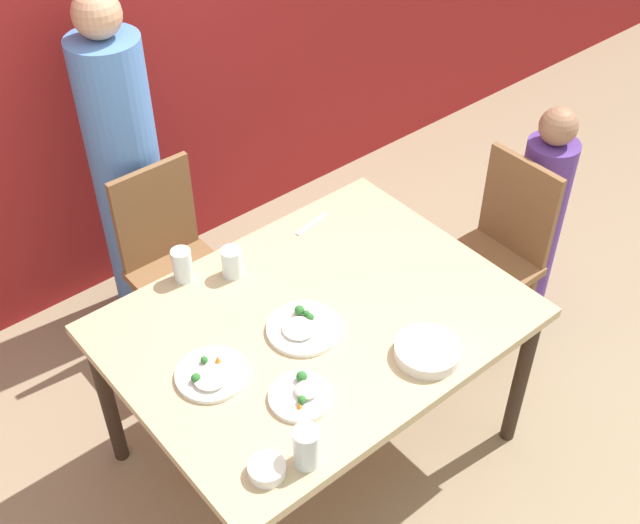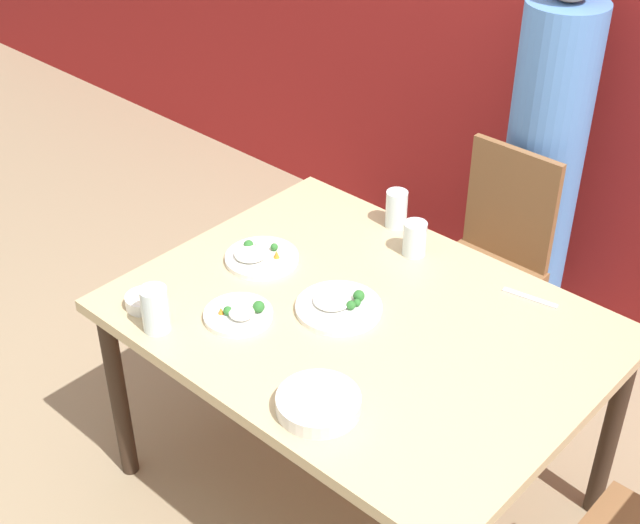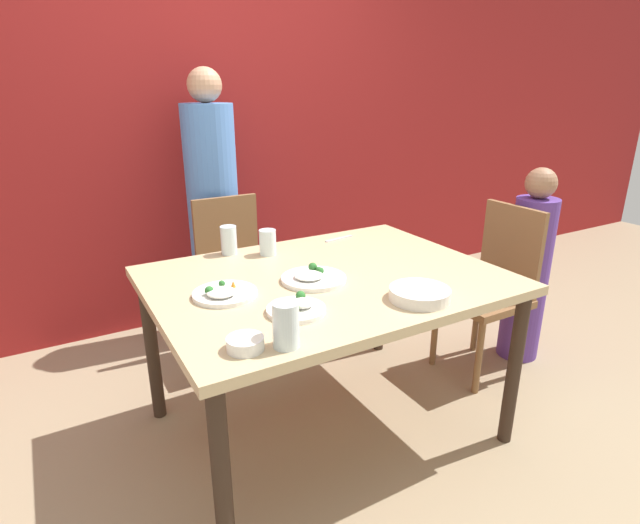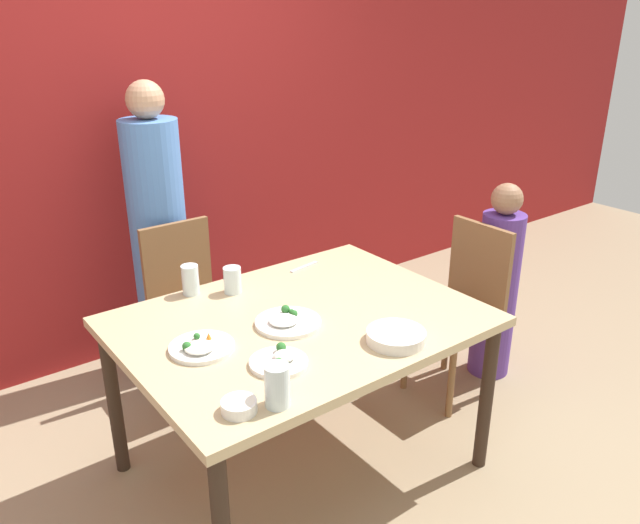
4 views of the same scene
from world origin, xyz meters
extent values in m
plane|color=#998466|center=(0.00, 0.00, 0.00)|extent=(10.00, 10.00, 0.00)
cube|color=maroon|center=(0.00, 1.54, 1.35)|extent=(10.00, 0.06, 2.70)
cube|color=tan|center=(0.00, 0.00, 0.75)|extent=(1.44, 1.09, 0.04)
cylinder|color=#332319|center=(0.66, -0.49, 0.36)|extent=(0.06, 0.06, 0.73)
cylinder|color=#332319|center=(-0.66, 0.49, 0.36)|extent=(0.06, 0.06, 0.73)
cylinder|color=#332319|center=(0.66, 0.49, 0.36)|extent=(0.06, 0.06, 0.73)
cube|color=brown|center=(-0.09, 0.82, 0.44)|extent=(0.40, 0.40, 0.04)
cube|color=brown|center=(-0.09, 1.00, 0.69)|extent=(0.38, 0.03, 0.48)
cylinder|color=brown|center=(-0.25, 0.65, 0.21)|extent=(0.04, 0.04, 0.42)
cylinder|color=brown|center=(0.08, 0.65, 0.21)|extent=(0.04, 0.04, 0.42)
cylinder|color=brown|center=(-0.25, 0.98, 0.21)|extent=(0.04, 0.04, 0.42)
cylinder|color=brown|center=(0.08, 0.98, 0.21)|extent=(0.04, 0.04, 0.42)
cube|color=brown|center=(0.99, 0.01, 0.44)|extent=(0.40, 0.40, 0.04)
cube|color=brown|center=(1.18, 0.01, 0.69)|extent=(0.03, 0.38, 0.48)
cylinder|color=brown|center=(0.83, 0.18, 0.21)|extent=(0.04, 0.04, 0.42)
cylinder|color=brown|center=(0.83, -0.15, 0.21)|extent=(0.04, 0.04, 0.42)
cylinder|color=brown|center=(1.16, 0.18, 0.21)|extent=(0.04, 0.04, 0.42)
cylinder|color=brown|center=(1.16, -0.15, 0.21)|extent=(0.04, 0.04, 0.42)
cylinder|color=#5184D1|center=(-0.09, 1.21, 0.72)|extent=(0.31, 0.31, 1.44)
sphere|color=tan|center=(-0.09, 1.21, 1.53)|extent=(0.20, 0.20, 0.20)
cylinder|color=#5B3893|center=(1.35, 0.01, 0.48)|extent=(0.23, 0.23, 0.95)
sphere|color=#9E7051|center=(1.35, 0.01, 1.04)|extent=(0.17, 0.17, 0.17)
cylinder|color=silver|center=(0.18, -0.39, 0.79)|extent=(0.23, 0.23, 0.05)
cylinder|color=#BC5123|center=(0.18, -0.39, 0.81)|extent=(0.20, 0.20, 0.01)
cylinder|color=white|center=(-0.28, -0.26, 0.78)|extent=(0.21, 0.21, 0.02)
ellipsoid|color=white|center=(-0.26, -0.26, 0.80)|extent=(0.08, 0.08, 0.03)
sphere|color=#2D702D|center=(-0.29, -0.28, 0.80)|extent=(0.03, 0.03, 0.03)
cone|color=orange|center=(-0.31, -0.29, 0.80)|extent=(0.02, 0.02, 0.02)
sphere|color=#2D702D|center=(-0.24, -0.21, 0.80)|extent=(0.04, 0.04, 0.04)
cylinder|color=white|center=(-0.08, -0.02, 0.78)|extent=(0.27, 0.27, 0.02)
ellipsoid|color=white|center=(-0.10, -0.02, 0.80)|extent=(0.12, 0.12, 0.02)
sphere|color=#2D702D|center=(-0.04, -0.01, 0.80)|extent=(0.03, 0.03, 0.03)
sphere|color=#2D702D|center=(-0.03, 0.01, 0.80)|extent=(0.02, 0.02, 0.02)
sphere|color=#2D702D|center=(-0.05, 0.04, 0.80)|extent=(0.04, 0.04, 0.04)
cylinder|color=white|center=(-0.45, 0.01, 0.78)|extent=(0.25, 0.25, 0.02)
ellipsoid|color=white|center=(-0.47, -0.02, 0.80)|extent=(0.11, 0.11, 0.02)
cone|color=orange|center=(-0.40, 0.04, 0.80)|extent=(0.02, 0.02, 0.03)
sphere|color=#2D702D|center=(-0.44, 0.06, 0.80)|extent=(0.03, 0.03, 0.03)
cone|color=orange|center=(-0.49, 0.02, 0.80)|extent=(0.02, 0.02, 0.03)
sphere|color=#2D702D|center=(-0.51, 0.01, 0.80)|extent=(0.03, 0.03, 0.03)
cylinder|color=white|center=(-0.53, -0.42, 0.79)|extent=(0.12, 0.12, 0.04)
cylinder|color=white|center=(-0.53, -0.42, 0.80)|extent=(0.10, 0.10, 0.01)
cylinder|color=silver|center=(-0.10, 0.39, 0.83)|extent=(0.08, 0.08, 0.12)
cylinder|color=silver|center=(-0.42, -0.46, 0.84)|extent=(0.08, 0.08, 0.15)
cylinder|color=silver|center=(-0.25, 0.49, 0.84)|extent=(0.08, 0.08, 0.14)
cube|color=silver|center=(0.33, 0.43, 0.77)|extent=(0.18, 0.05, 0.01)
camera|label=1|loc=(-1.31, -1.59, 2.83)|focal=45.00mm
camera|label=2|loc=(1.36, -1.68, 2.45)|focal=50.00mm
camera|label=3|loc=(-1.01, -1.70, 1.53)|focal=28.00mm
camera|label=4|loc=(-1.34, -1.89, 1.96)|focal=35.00mm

